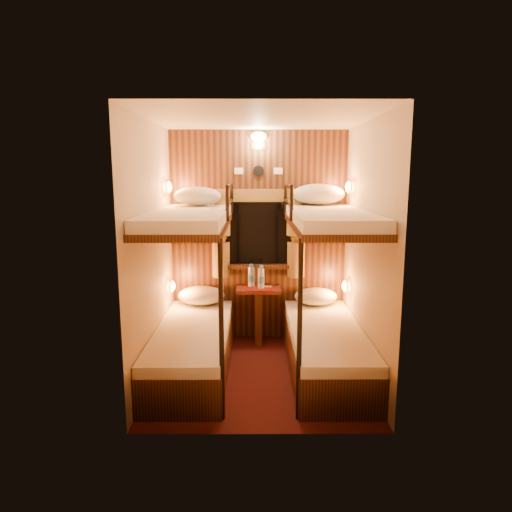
{
  "coord_description": "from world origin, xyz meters",
  "views": [
    {
      "loc": [
        -0.05,
        -4.17,
        1.92
      ],
      "look_at": [
        -0.03,
        0.15,
        1.14
      ],
      "focal_mm": 32.0,
      "sensor_mm": 36.0,
      "label": 1
    }
  ],
  "objects_px": {
    "bunk_right": "(326,316)",
    "table": "(258,307)",
    "bottle_left": "(251,277)",
    "bunk_left": "(192,316)",
    "bottle_right": "(261,278)"
  },
  "relations": [
    {
      "from": "bunk_left",
      "to": "bottle_left",
      "type": "distance_m",
      "value": 1.02
    },
    {
      "from": "bottle_right",
      "to": "bottle_left",
      "type": "bearing_deg",
      "value": 146.02
    },
    {
      "from": "bunk_left",
      "to": "table",
      "type": "relative_size",
      "value": 2.9
    },
    {
      "from": "bunk_left",
      "to": "bunk_right",
      "type": "xyz_separation_m",
      "value": [
        1.3,
        0.0,
        0.0
      ]
    },
    {
      "from": "bunk_left",
      "to": "bottle_left",
      "type": "bearing_deg",
      "value": 55.43
    },
    {
      "from": "bunk_left",
      "to": "bottle_right",
      "type": "height_order",
      "value": "bunk_left"
    },
    {
      "from": "bunk_right",
      "to": "bottle_left",
      "type": "bearing_deg",
      "value": 131.67
    },
    {
      "from": "bunk_right",
      "to": "bottle_left",
      "type": "height_order",
      "value": "bunk_right"
    },
    {
      "from": "bunk_right",
      "to": "bottle_right",
      "type": "height_order",
      "value": "bunk_right"
    },
    {
      "from": "bunk_right",
      "to": "table",
      "type": "distance_m",
      "value": 1.02
    },
    {
      "from": "bottle_left",
      "to": "bottle_right",
      "type": "bearing_deg",
      "value": -33.98
    },
    {
      "from": "bunk_left",
      "to": "bunk_right",
      "type": "bearing_deg",
      "value": 0.0
    },
    {
      "from": "bunk_left",
      "to": "bunk_right",
      "type": "relative_size",
      "value": 1.0
    },
    {
      "from": "table",
      "to": "bottle_left",
      "type": "xyz_separation_m",
      "value": [
        -0.08,
        0.04,
        0.35
      ]
    },
    {
      "from": "bottle_left",
      "to": "table",
      "type": "bearing_deg",
      "value": -25.63
    }
  ]
}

